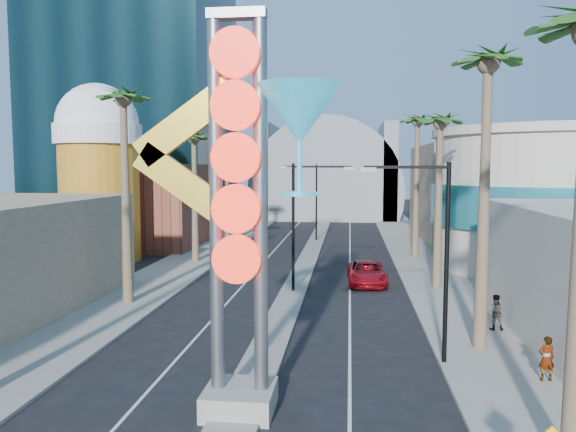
{
  "coord_description": "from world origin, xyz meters",
  "views": [
    {
      "loc": [
        3.43,
        -14.06,
        7.85
      ],
      "look_at": [
        -0.53,
        21.85,
        4.61
      ],
      "focal_mm": 35.0,
      "sensor_mm": 36.0,
      "label": 1
    }
  ],
  "objects_px": {
    "red_pickup": "(367,273)",
    "pedestrian_a": "(546,358)",
    "neon_sign": "(264,184)",
    "pedestrian_b": "(495,312)"
  },
  "relations": [
    {
      "from": "neon_sign",
      "to": "pedestrian_b",
      "type": "bearing_deg",
      "value": 45.84
    },
    {
      "from": "red_pickup",
      "to": "pedestrian_b",
      "type": "distance_m",
      "value": 11.8
    },
    {
      "from": "neon_sign",
      "to": "red_pickup",
      "type": "relative_size",
      "value": 2.34
    },
    {
      "from": "pedestrian_a",
      "to": "pedestrian_b",
      "type": "bearing_deg",
      "value": -96.31
    },
    {
      "from": "red_pickup",
      "to": "pedestrian_a",
      "type": "bearing_deg",
      "value": -72.45
    },
    {
      "from": "pedestrian_a",
      "to": "neon_sign",
      "type": "bearing_deg",
      "value": 11.27
    },
    {
      "from": "neon_sign",
      "to": "pedestrian_a",
      "type": "bearing_deg",
      "value": 19.52
    },
    {
      "from": "neon_sign",
      "to": "red_pickup",
      "type": "xyz_separation_m",
      "value": [
        3.79,
        20.1,
        -6.56
      ]
    },
    {
      "from": "red_pickup",
      "to": "pedestrian_b",
      "type": "xyz_separation_m",
      "value": [
        5.68,
        -10.34,
        0.24
      ]
    },
    {
      "from": "neon_sign",
      "to": "pedestrian_a",
      "type": "relative_size",
      "value": 7.68
    }
  ]
}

